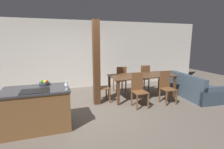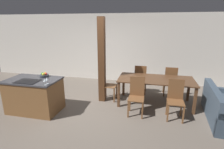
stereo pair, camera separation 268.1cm
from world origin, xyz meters
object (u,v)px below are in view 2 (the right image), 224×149
dining_chair_near_left (137,95)px  dining_chair_head_end (107,84)px  wine_glass_near (45,80)px  timber_post (102,61)px  dining_chair_far_right (170,81)px  dining_chair_near_right (175,99)px  kitchen_island (35,95)px  fruit_bowl (44,75)px  wine_glass_middle (47,79)px  dining_table (156,82)px  dining_chair_far_left (140,79)px

dining_chair_near_left → dining_chair_head_end: (-0.97, 0.72, 0.00)m
wine_glass_near → timber_post: (0.99, 1.41, 0.22)m
dining_chair_far_right → dining_chair_head_end: (-1.94, -0.72, 0.00)m
wine_glass_near → dining_chair_near_right: (3.06, 0.81, -0.52)m
kitchen_island → fruit_bowl: bearing=59.0°
wine_glass_near → wine_glass_middle: same height
kitchen_island → timber_post: 2.08m
wine_glass_near → dining_chair_near_right: bearing=14.8°
wine_glass_near → dining_chair_far_right: 3.83m
dining_chair_near_left → dining_chair_far_right: 1.73m
dining_table → dining_chair_near_left: bearing=-123.9°
wine_glass_middle → dining_chair_far_right: wine_glass_middle is taller
wine_glass_near → dining_chair_near_left: (2.09, 0.81, -0.52)m
wine_glass_near → dining_chair_head_end: bearing=53.7°
fruit_bowl → dining_chair_far_right: 3.88m
timber_post → dining_chair_near_left: bearing=-28.9°
kitchen_island → wine_glass_middle: size_ratio=8.38×
wine_glass_near → dining_chair_near_left: size_ratio=0.17×
kitchen_island → dining_chair_far_right: dining_chair_far_right is taller
wine_glass_near → dining_table: size_ratio=0.08×
kitchen_island → dining_table: 3.40m
wine_glass_near → timber_post: 1.74m
dining_chair_head_end → wine_glass_middle: bearing=142.1°
fruit_bowl → timber_post: size_ratio=0.10×
wine_glass_middle → dining_chair_far_left: bearing=45.9°
dining_chair_head_end → dining_chair_near_left: bearing=-126.6°
timber_post → dining_chair_head_end: bearing=40.3°
kitchen_island → wine_glass_near: size_ratio=8.38×
fruit_bowl → dining_chair_head_end: 1.85m
dining_chair_near_left → timber_post: size_ratio=0.40×
wine_glass_near → wine_glass_middle: 0.09m
dining_chair_near_right → dining_chair_far_right: same height
fruit_bowl → dining_chair_head_end: fruit_bowl is taller
dining_chair_near_right → fruit_bowl: bearing=-177.2°
fruit_bowl → dining_table: 3.15m
dining_chair_near_left → dining_chair_far_right: size_ratio=1.00×
dining_chair_far_left → dining_table: bearing=123.9°
kitchen_island → dining_chair_near_right: dining_chair_near_right is taller
dining_chair_near_left → kitchen_island: bearing=-170.5°
kitchen_island → dining_chair_near_left: 2.74m
fruit_bowl → dining_chair_near_right: (3.50, 0.17, -0.44)m
kitchen_island → fruit_bowl: size_ratio=5.67×
wine_glass_middle → timber_post: timber_post is taller
kitchen_island → dining_chair_far_left: 3.30m
timber_post → dining_chair_near_right: bearing=-16.4°
dining_chair_near_right → dining_chair_near_left: bearing=180.0°
wine_glass_middle → dining_chair_near_left: wine_glass_middle is taller
dining_table → timber_post: size_ratio=0.86×
dining_chair_head_end → timber_post: bearing=130.3°
wine_glass_middle → kitchen_island: bearing=156.6°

